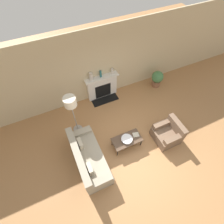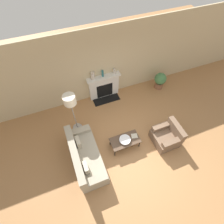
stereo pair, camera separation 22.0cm
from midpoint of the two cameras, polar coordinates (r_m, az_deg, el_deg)
ground_plane at (r=6.04m, az=7.92°, el=-13.46°), size 18.00×18.00×0.00m
wall_back at (r=6.56m, az=-2.49°, el=14.91°), size 18.00×0.06×2.90m
fireplace at (r=7.09m, az=-1.75°, el=8.25°), size 1.33×0.59×1.05m
couch at (r=5.66m, az=-7.75°, el=-14.26°), size 0.82×1.92×0.85m
armchair_near at (r=6.27m, az=18.52°, el=-7.55°), size 0.80×0.82×0.79m
coffee_table at (r=5.84m, az=5.37°, el=-9.28°), size 0.97×0.51×0.38m
bowl at (r=5.76m, az=5.34°, el=-9.06°), size 0.37×0.37×0.08m
book at (r=5.90m, az=8.36°, el=-7.77°), size 0.24×0.22×0.02m
floor_lamp at (r=5.44m, az=-12.37°, el=3.05°), size 0.39×0.39×1.71m
mantel_vase_left at (r=6.54m, az=-5.33°, el=11.67°), size 0.14×0.14×0.30m
mantel_vase_center_left at (r=6.64m, az=-2.11°, el=12.42°), size 0.08×0.08×0.27m
mantel_vase_center_right at (r=6.78m, az=1.71°, el=13.18°), size 0.10×0.10×0.22m
potted_plant at (r=7.81m, az=16.21°, el=9.97°), size 0.49×0.49×0.74m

